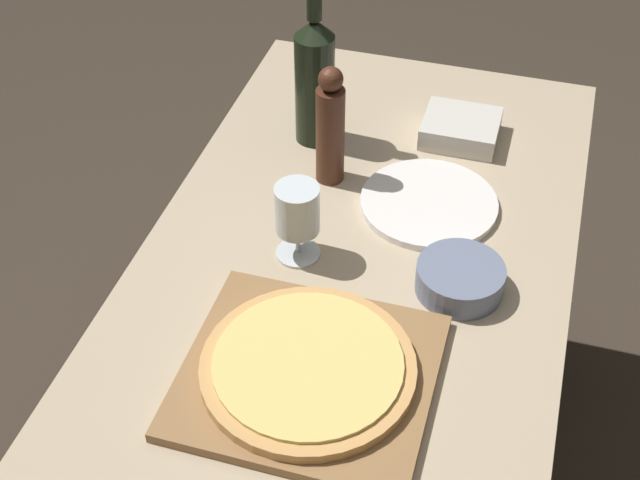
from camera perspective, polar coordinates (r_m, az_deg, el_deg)
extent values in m
cube|color=tan|center=(1.48, 1.59, -3.24)|extent=(0.72, 1.46, 0.03)
cylinder|color=brown|center=(2.27, -1.55, 3.06)|extent=(0.06, 0.06, 0.73)
cylinder|color=brown|center=(2.21, 13.59, 0.19)|extent=(0.06, 0.06, 0.73)
cube|color=olive|center=(1.33, -0.81, -8.67)|extent=(0.37, 0.34, 0.02)
cylinder|color=tan|center=(1.31, -0.81, -8.18)|extent=(0.32, 0.32, 0.02)
cylinder|color=#E0C66B|center=(1.31, -0.82, -7.84)|extent=(0.28, 0.28, 0.01)
cylinder|color=black|center=(1.72, -0.34, 9.64)|extent=(0.08, 0.08, 0.23)
cone|color=black|center=(1.66, -0.36, 13.42)|extent=(0.08, 0.08, 0.03)
cylinder|color=#4C2819|center=(1.62, 0.66, 6.70)|extent=(0.05, 0.05, 0.19)
sphere|color=#4C2819|center=(1.56, 0.69, 10.25)|extent=(0.04, 0.04, 0.04)
cylinder|color=silver|center=(1.52, -1.41, -0.82)|extent=(0.08, 0.08, 0.00)
cylinder|color=silver|center=(1.50, -1.42, -0.02)|extent=(0.01, 0.01, 0.05)
cylinder|color=silver|center=(1.46, -1.47, 1.99)|extent=(0.07, 0.07, 0.09)
cylinder|color=slate|center=(1.46, 8.95, -2.46)|extent=(0.14, 0.14, 0.05)
cylinder|color=white|center=(1.62, 6.98, 2.35)|extent=(0.25, 0.25, 0.01)
cube|color=beige|center=(1.79, 8.99, 7.05)|extent=(0.15, 0.13, 0.05)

